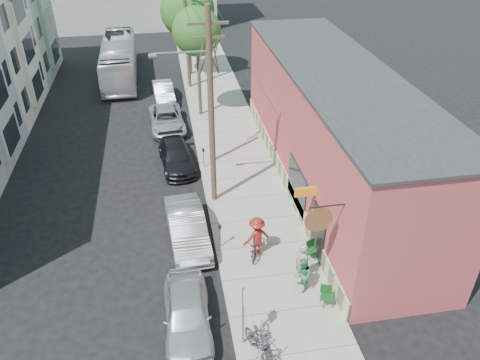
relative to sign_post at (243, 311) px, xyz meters
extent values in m
plane|color=black|center=(-2.35, 5.21, -1.83)|extent=(120.00, 120.00, 0.00)
cube|color=gray|center=(1.90, 16.21, -1.76)|extent=(4.50, 58.00, 0.15)
cube|color=#AE4042|center=(6.65, 10.21, 1.42)|extent=(5.00, 20.00, 6.50)
cube|color=#2B2B2D|center=(6.65, 10.21, 4.72)|extent=(5.20, 20.20, 0.12)
cube|color=#D2C783|center=(4.13, 10.21, -1.28)|extent=(0.10, 20.00, 1.10)
cube|color=black|center=(4.12, 4.21, -0.53)|extent=(0.10, 1.60, 2.60)
cube|color=black|center=(4.12, 7.71, -0.23)|extent=(0.08, 3.00, 2.20)
cylinder|color=brown|center=(3.20, 2.01, 2.07)|extent=(1.10, 0.06, 1.10)
cube|color=orange|center=(3.65, 5.01, 1.27)|extent=(1.00, 0.08, 0.45)
cube|color=beige|center=(-11.60, 23.21, 2.67)|extent=(1.10, 3.20, 7.00)
cube|color=gray|center=(-14.35, 31.21, 2.67)|extent=(6.00, 8.00, 9.00)
cube|color=gray|center=(-11.60, 31.21, 2.67)|extent=(1.10, 3.20, 7.00)
cube|color=slate|center=(0.00, 0.00, -0.28)|extent=(0.07, 0.07, 2.80)
cube|color=silver|center=(0.00, 0.00, 0.72)|extent=(0.02, 0.45, 0.60)
cylinder|color=slate|center=(-0.10, 5.48, -1.13)|extent=(0.06, 0.06, 1.10)
cylinder|color=black|center=(-0.10, 5.48, -0.53)|extent=(0.14, 0.14, 0.18)
cylinder|color=slate|center=(-0.10, 12.74, -1.13)|extent=(0.06, 0.06, 1.10)
cylinder|color=black|center=(-0.10, 12.74, -0.53)|extent=(0.14, 0.14, 0.18)
cylinder|color=#503A28|center=(0.10, 9.37, 3.32)|extent=(0.28, 0.28, 10.00)
cube|color=#503A28|center=(0.10, 9.37, 7.52)|extent=(1.80, 0.12, 0.12)
cube|color=#503A28|center=(0.10, 9.37, 6.92)|extent=(1.40, 0.10, 0.10)
cylinder|color=slate|center=(-2.40, 9.37, 6.22)|extent=(0.35, 0.24, 0.24)
cylinder|color=#503A28|center=(0.10, 25.87, 3.32)|extent=(0.28, 0.28, 10.00)
cylinder|color=#44392C|center=(0.45, 13.39, 1.20)|extent=(0.24, 0.24, 5.77)
cylinder|color=#44392C|center=(0.45, 20.29, 1.12)|extent=(0.24, 0.24, 5.60)
sphere|color=#2D6422|center=(0.45, 20.29, 4.26)|extent=(3.27, 3.27, 3.27)
cylinder|color=#44392C|center=(0.45, 28.86, 0.83)|extent=(0.24, 0.24, 5.02)
sphere|color=#2D6422|center=(0.45, 28.86, 3.65)|extent=(4.49, 4.49, 4.49)
imported|color=gray|center=(2.96, 2.72, -0.73)|extent=(0.67, 0.81, 1.91)
imported|color=#348250|center=(2.85, 2.18, -0.87)|extent=(0.62, 0.79, 1.62)
imported|color=maroon|center=(1.45, 4.71, -0.69)|extent=(1.44, 1.08, 1.98)
imported|color=black|center=(1.45, 4.71, -1.19)|extent=(1.29, 1.97, 0.98)
imported|color=black|center=(0.53, -0.68, -1.08)|extent=(1.36, 2.04, 1.20)
imported|color=slate|center=(0.59, -0.39, -1.18)|extent=(1.10, 2.02, 1.01)
imported|color=#B5B6BD|center=(-1.94, 1.19, -1.08)|extent=(1.83, 4.42, 1.50)
imported|color=#A7A9AE|center=(-1.55, 6.29, -1.04)|extent=(2.02, 4.92, 1.58)
imported|color=black|center=(-1.67, 13.37, -1.18)|extent=(2.26, 4.68, 1.31)
imported|color=#B1B3BA|center=(-2.05, 18.57, -1.15)|extent=(2.54, 5.01, 1.36)
imported|color=#B3B5BB|center=(-2.09, 23.59, -1.15)|extent=(1.76, 4.26, 1.37)
imported|color=white|center=(-5.62, 29.32, -0.25)|extent=(2.86, 11.40, 3.16)
camera|label=1|loc=(-2.02, -11.10, 12.70)|focal=35.00mm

